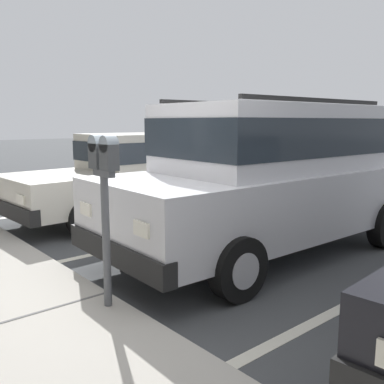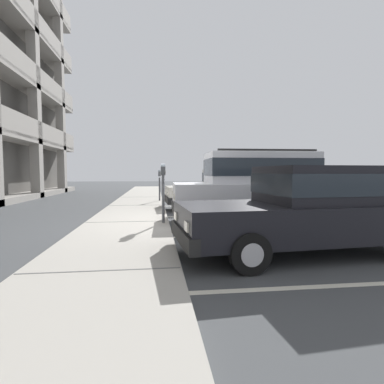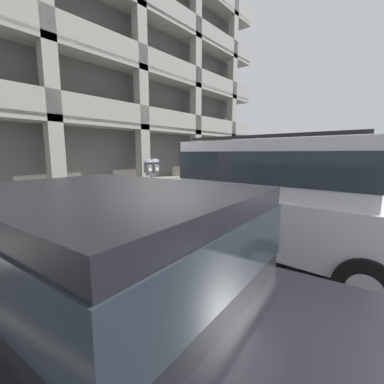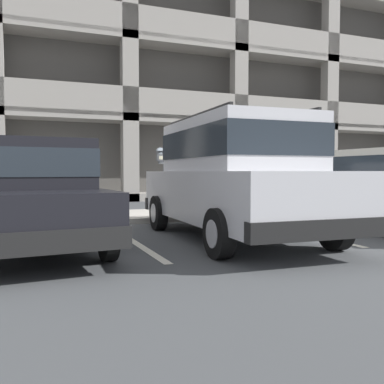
{
  "view_description": "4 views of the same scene",
  "coord_description": "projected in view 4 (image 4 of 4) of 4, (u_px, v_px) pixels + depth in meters",
  "views": [
    {
      "loc": [
        -3.53,
        2.14,
        1.76
      ],
      "look_at": [
        -0.27,
        -0.64,
        1.05
      ],
      "focal_mm": 40.0,
      "sensor_mm": 36.0,
      "label": 1
    },
    {
      "loc": [
        -8.04,
        0.56,
        1.44
      ],
      "look_at": [
        -0.17,
        -0.42,
        0.91
      ],
      "focal_mm": 28.0,
      "sensor_mm": 36.0,
      "label": 2
    },
    {
      "loc": [
        -4.05,
        -3.94,
        1.78
      ],
      "look_at": [
        -0.32,
        -0.85,
        1.04
      ],
      "focal_mm": 24.0,
      "sensor_mm": 36.0,
      "label": 3
    },
    {
      "loc": [
        -3.14,
        -8.68,
        1.12
      ],
      "look_at": [
        -0.19,
        -1.15,
        0.74
      ],
      "focal_mm": 40.0,
      "sensor_mm": 36.0,
      "label": 4
    }
  ],
  "objects": [
    {
      "name": "ground_plane",
      "position": [
        181.0,
        226.0,
        9.27
      ],
      "size": [
        80.0,
        80.0,
        0.1
      ],
      "color": "#444749"
    },
    {
      "name": "sidewalk",
      "position": [
        163.0,
        215.0,
        10.48
      ],
      "size": [
        40.0,
        2.2,
        0.12
      ],
      "color": "#ADA89E",
      "rests_on": "ground_plane"
    },
    {
      "name": "parking_stall_lines",
      "position": [
        277.0,
        228.0,
        8.53
      ],
      "size": [
        12.38,
        4.8,
        0.01
      ],
      "color": "silver",
      "rests_on": "ground_plane"
    },
    {
      "name": "silver_suv",
      "position": [
        234.0,
        174.0,
        7.09
      ],
      "size": [
        2.11,
        4.83,
        2.03
      ],
      "rotation": [
        0.0,
        0.0,
        -0.03
      ],
      "color": "silver",
      "rests_on": "ground_plane"
    },
    {
      "name": "red_sedan",
      "position": [
        27.0,
        193.0,
        6.09
      ],
      "size": [
        2.08,
        4.6,
        1.54
      ],
      "rotation": [
        0.0,
        0.0,
        0.08
      ],
      "color": "black",
      "rests_on": "ground_plane"
    },
    {
      "name": "dark_hatchback",
      "position": [
        375.0,
        187.0,
        8.38
      ],
      "size": [
        1.98,
        4.55,
        1.54
      ],
      "rotation": [
        0.0,
        0.0,
        0.04
      ],
      "color": "beige",
      "rests_on": "ground_plane"
    },
    {
      "name": "parking_meter_near",
      "position": [
        164.0,
        166.0,
        9.44
      ],
      "size": [
        0.35,
        0.12,
        1.53
      ],
      "color": "#595B60",
      "rests_on": "sidewalk"
    },
    {
      "name": "parking_meter_far",
      "position": [
        378.0,
        174.0,
        11.68
      ],
      "size": [
        0.15,
        0.12,
        1.42
      ],
      "color": "#47474C",
      "rests_on": "sidewalk"
    },
    {
      "name": "parking_garage",
      "position": [
        104.0,
        7.0,
        20.49
      ],
      "size": [
        32.0,
        10.0,
        19.25
      ],
      "color": "#54514D",
      "rests_on": "ground_plane"
    }
  ]
}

